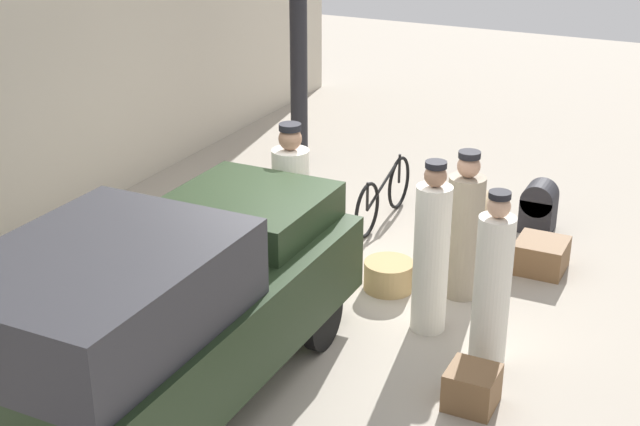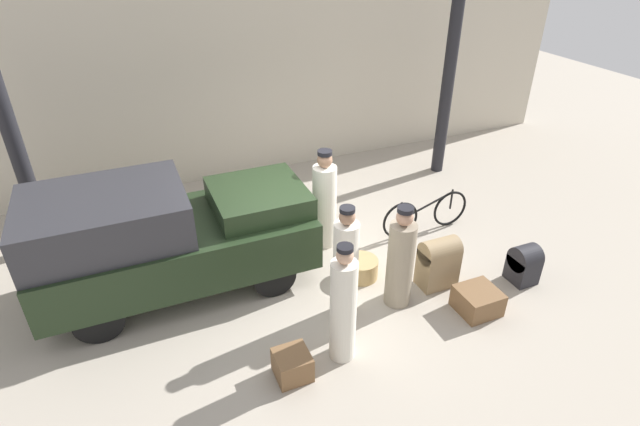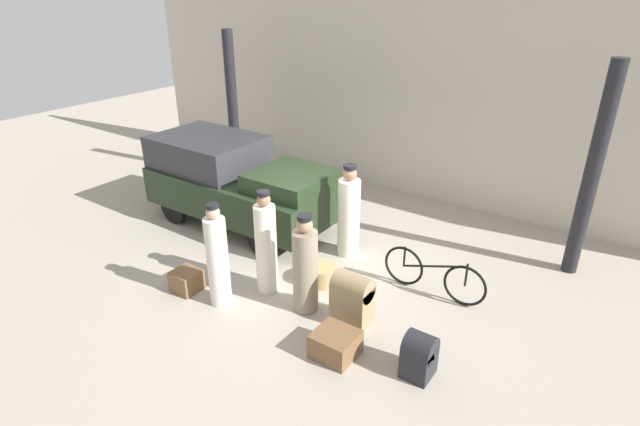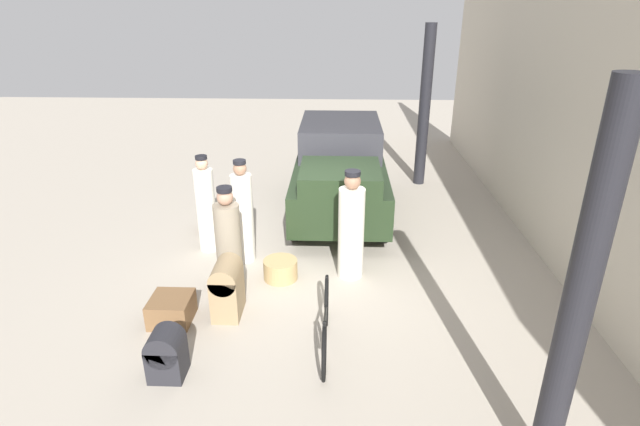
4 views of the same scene
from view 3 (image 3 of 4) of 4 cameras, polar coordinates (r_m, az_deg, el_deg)
ground_plane at (r=9.21m, az=-1.74°, el=-5.49°), size 30.00×30.00×0.00m
station_building_facade at (r=11.70m, az=10.37°, el=12.74°), size 16.00×0.15×4.50m
canopy_pillar_left at (r=12.71m, az=-9.96°, el=11.79°), size 0.26×0.26×3.65m
canopy_pillar_right at (r=9.25m, az=28.66°, el=3.94°), size 0.26×0.26×3.65m
truck at (r=10.41m, az=-9.58°, el=3.73°), size 3.96×1.79×1.75m
bicycle at (r=8.33m, az=12.82°, el=-6.92°), size 1.75×0.04×0.74m
wicker_basket at (r=8.52m, az=0.12°, el=-7.00°), size 0.54×0.54×0.32m
porter_carrying_trunk at (r=8.06m, az=-6.19°, el=-3.77°), size 0.35×0.35×1.77m
porter_with_bicycle at (r=9.09m, az=3.31°, el=-0.19°), size 0.41×0.41×1.76m
conductor_in_dark_uniform at (r=7.86m, az=-11.63°, el=-5.17°), size 0.34×0.34×1.72m
porter_standing_middle at (r=7.59m, az=-1.69°, el=-6.29°), size 0.39×0.39×1.62m
trunk_barrel_dark at (r=6.78m, az=11.29°, el=-15.59°), size 0.38×0.41×0.64m
trunk_wicker_pale at (r=7.05m, az=1.76°, el=-14.73°), size 0.57×0.55×0.36m
trunk_umber_medium at (r=8.60m, az=-15.00°, el=-7.46°), size 0.43×0.42×0.36m
trunk_large_brown at (r=7.48m, az=3.70°, el=-9.62°), size 0.57×0.38×0.83m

